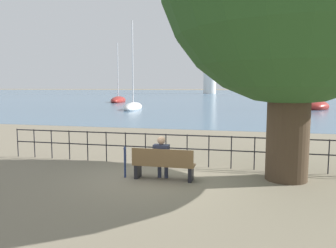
{
  "coord_description": "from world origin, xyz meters",
  "views": [
    {
      "loc": [
        2.22,
        -8.74,
        2.58
      ],
      "look_at": [
        0.0,
        0.5,
        1.52
      ],
      "focal_mm": 35.0,
      "sensor_mm": 36.0,
      "label": 1
    }
  ],
  "objects_px": {
    "sailboat_1": "(118,100)",
    "sailboat_0": "(317,106)",
    "seated_person_left": "(162,155)",
    "closed_umbrella": "(125,160)",
    "harbor_lighthouse": "(210,64)",
    "sailboat_2": "(133,107)",
    "park_bench": "(163,165)"
  },
  "relations": [
    {
      "from": "closed_umbrella",
      "to": "park_bench",
      "type": "bearing_deg",
      "value": 0.96
    },
    {
      "from": "closed_umbrella",
      "to": "harbor_lighthouse",
      "type": "height_order",
      "value": "harbor_lighthouse"
    },
    {
      "from": "sailboat_2",
      "to": "harbor_lighthouse",
      "type": "xyz_separation_m",
      "value": [
        -2.05,
        100.74,
        11.78
      ]
    },
    {
      "from": "seated_person_left",
      "to": "sailboat_2",
      "type": "bearing_deg",
      "value": 111.07
    },
    {
      "from": "park_bench",
      "to": "sailboat_2",
      "type": "relative_size",
      "value": 0.16
    },
    {
      "from": "seated_person_left",
      "to": "sailboat_0",
      "type": "height_order",
      "value": "sailboat_0"
    },
    {
      "from": "park_bench",
      "to": "harbor_lighthouse",
      "type": "distance_m",
      "value": 129.94
    },
    {
      "from": "closed_umbrella",
      "to": "sailboat_0",
      "type": "bearing_deg",
      "value": 70.92
    },
    {
      "from": "seated_person_left",
      "to": "sailboat_2",
      "type": "xyz_separation_m",
      "value": [
        -10.77,
        27.95,
        -0.37
      ]
    },
    {
      "from": "sailboat_0",
      "to": "sailboat_1",
      "type": "relative_size",
      "value": 1.1
    },
    {
      "from": "seated_person_left",
      "to": "sailboat_0",
      "type": "relative_size",
      "value": 0.1
    },
    {
      "from": "closed_umbrella",
      "to": "sailboat_2",
      "type": "relative_size",
      "value": 0.09
    },
    {
      "from": "park_bench",
      "to": "sailboat_2",
      "type": "bearing_deg",
      "value": 111.13
    },
    {
      "from": "seated_person_left",
      "to": "sailboat_2",
      "type": "distance_m",
      "value": 29.96
    },
    {
      "from": "closed_umbrella",
      "to": "seated_person_left",
      "type": "bearing_deg",
      "value": 5.09
    },
    {
      "from": "closed_umbrella",
      "to": "sailboat_0",
      "type": "xyz_separation_m",
      "value": [
        11.57,
        33.45,
        -0.17
      ]
    },
    {
      "from": "sailboat_1",
      "to": "harbor_lighthouse",
      "type": "xyz_separation_m",
      "value": [
        6.98,
        83.09,
        11.76
      ]
    },
    {
      "from": "sailboat_1",
      "to": "harbor_lighthouse",
      "type": "distance_m",
      "value": 84.21
    },
    {
      "from": "sailboat_1",
      "to": "sailboat_0",
      "type": "bearing_deg",
      "value": -34.73
    },
    {
      "from": "harbor_lighthouse",
      "to": "seated_person_left",
      "type": "bearing_deg",
      "value": -84.31
    },
    {
      "from": "seated_person_left",
      "to": "closed_umbrella",
      "type": "distance_m",
      "value": 1.08
    },
    {
      "from": "sailboat_1",
      "to": "harbor_lighthouse",
      "type": "height_order",
      "value": "harbor_lighthouse"
    },
    {
      "from": "park_bench",
      "to": "seated_person_left",
      "type": "distance_m",
      "value": 0.27
    },
    {
      "from": "seated_person_left",
      "to": "sailboat_1",
      "type": "xyz_separation_m",
      "value": [
        -19.8,
        45.6,
        -0.35
      ]
    },
    {
      "from": "sailboat_1",
      "to": "harbor_lighthouse",
      "type": "relative_size",
      "value": 0.41
    },
    {
      "from": "sailboat_0",
      "to": "seated_person_left",
      "type": "bearing_deg",
      "value": -87.55
    },
    {
      "from": "seated_person_left",
      "to": "sailboat_0",
      "type": "bearing_deg",
      "value": 72.52
    },
    {
      "from": "park_bench",
      "to": "sailboat_0",
      "type": "distance_m",
      "value": 35.02
    },
    {
      "from": "park_bench",
      "to": "sailboat_0",
      "type": "relative_size",
      "value": 0.15
    },
    {
      "from": "park_bench",
      "to": "seated_person_left",
      "type": "xyz_separation_m",
      "value": [
        -0.07,
        0.08,
        0.25
      ]
    },
    {
      "from": "sailboat_1",
      "to": "harbor_lighthouse",
      "type": "bearing_deg",
      "value": 72.48
    },
    {
      "from": "park_bench",
      "to": "closed_umbrella",
      "type": "bearing_deg",
      "value": -179.04
    }
  ]
}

